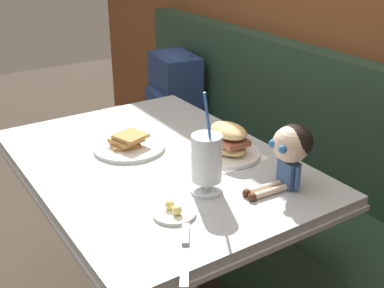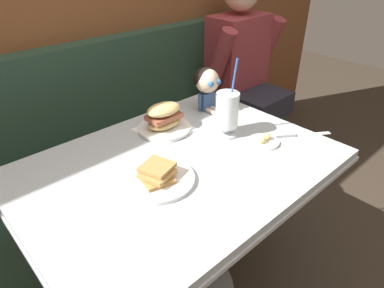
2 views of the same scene
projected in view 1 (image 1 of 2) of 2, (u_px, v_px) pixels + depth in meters
name	position (u px, v px, depth m)	size (l,w,h in m)	color
booth_bench	(286.00, 211.00, 2.15)	(2.60, 0.48, 1.00)	#233D2D
diner_table	(157.00, 210.00, 1.74)	(1.11, 0.81, 0.74)	#B2BCC1
toast_plate	(129.00, 145.00, 1.74)	(0.25, 0.25, 0.06)	white
milkshake_glass	(207.00, 160.00, 1.43)	(0.10, 0.10, 0.32)	silver
sandwich_plate	(228.00, 144.00, 1.67)	(0.22, 0.22, 0.12)	white
butter_saucer	(174.00, 212.00, 1.35)	(0.12, 0.12, 0.04)	white
butter_knife	(185.00, 243.00, 1.22)	(0.21, 0.15, 0.01)	silver
seated_doll	(291.00, 148.00, 1.44)	(0.12, 0.22, 0.20)	#385689
backpack	(174.00, 86.00, 2.67)	(0.33, 0.28, 0.41)	navy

